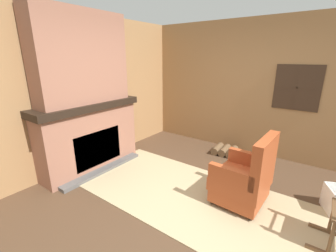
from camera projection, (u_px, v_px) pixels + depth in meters
name	position (u px, v px, depth m)	size (l,w,h in m)	color
ground_plane	(198.00, 213.00, 2.87)	(14.00, 14.00, 0.00)	#4C3523
wood_panel_wall_left	(77.00, 94.00, 3.84)	(0.06, 5.35, 2.62)	#9E7247
wood_panel_wall_back	(261.00, 89.00, 4.33)	(5.35, 0.09, 2.62)	#9E7247
fireplace_hearth	(90.00, 136.00, 3.90)	(0.66, 1.84, 1.18)	#93604C
chimney_breast	(81.00, 58.00, 3.53)	(0.39, 1.53, 1.42)	#93604C
area_rug	(201.00, 200.00, 3.13)	(3.84, 1.60, 0.01)	tan
armchair	(245.00, 179.00, 2.98)	(0.67, 0.73, 0.99)	#A84723
firewood_stack	(225.00, 150.00, 4.61)	(0.49, 0.44, 0.15)	brown
oil_lamp_vase	(58.00, 101.00, 3.38)	(0.12, 0.12, 0.25)	#99B29E
storage_case	(99.00, 96.00, 3.97)	(0.13, 0.23, 0.13)	brown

